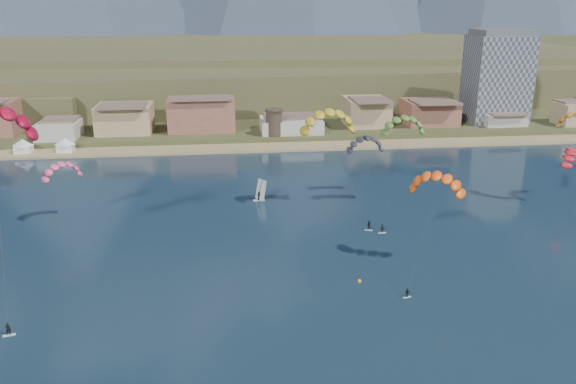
{
  "coord_description": "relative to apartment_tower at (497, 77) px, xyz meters",
  "views": [
    {
      "loc": [
        -11.76,
        -69.68,
        43.84
      ],
      "look_at": [
        0.0,
        32.0,
        10.0
      ],
      "focal_mm": 36.55,
      "sensor_mm": 36.0,
      "label": 1
    }
  ],
  "objects": [
    {
      "name": "ground",
      "position": [
        -85.0,
        -128.0,
        -17.82
      ],
      "size": [
        2400.0,
        2400.0,
        0.0
      ],
      "primitive_type": "plane",
      "color": "#0D1F31",
      "rests_on": "ground"
    },
    {
      "name": "beach",
      "position": [
        -85.0,
        -22.0,
        -17.57
      ],
      "size": [
        2200.0,
        12.0,
        0.9
      ],
      "color": "tan",
      "rests_on": "ground"
    },
    {
      "name": "land",
      "position": [
        -85.0,
        432.0,
        -17.82
      ],
      "size": [
        2200.0,
        900.0,
        4.0
      ],
      "color": "brown",
      "rests_on": "ground"
    },
    {
      "name": "foothills",
      "position": [
        -62.61,
        104.47,
        -8.74
      ],
      "size": [
        940.0,
        210.0,
        18.0
      ],
      "color": "brown",
      "rests_on": "ground"
    },
    {
      "name": "town",
      "position": [
        -125.0,
        -6.0,
        -9.82
      ],
      "size": [
        400.0,
        24.0,
        12.0
      ],
      "color": "beige",
      "rests_on": "ground"
    },
    {
      "name": "apartment_tower",
      "position": [
        0.0,
        0.0,
        0.0
      ],
      "size": [
        20.0,
        16.0,
        32.0
      ],
      "color": "gray",
      "rests_on": "ground"
    },
    {
      "name": "watchtower",
      "position": [
        -80.0,
        -14.0,
        -11.45
      ],
      "size": [
        5.82,
        5.82,
        8.6
      ],
      "color": "#47382D",
      "rests_on": "ground"
    },
    {
      "name": "beach_tents",
      "position": [
        -161.25,
        -22.0,
        -14.11
      ],
      "size": [
        43.4,
        6.4,
        5.0
      ],
      "color": "white",
      "rests_on": "ground"
    },
    {
      "name": "kitesurfer_yellow",
      "position": [
        -74.53,
        -79.25,
        2.53
      ],
      "size": [
        13.46,
        16.32,
        24.95
      ],
      "color": "silver",
      "rests_on": "ground"
    },
    {
      "name": "kitesurfer_orange",
      "position": [
        -61.57,
        -108.6,
        -2.38
      ],
      "size": [
        13.55,
        15.68,
        19.98
      ],
      "color": "silver",
      "rests_on": "ground"
    },
    {
      "name": "kitesurfer_green",
      "position": [
        -58.76,
        -80.16,
        1.23
      ],
      "size": [
        13.29,
        16.08,
        23.74
      ],
      "color": "silver",
      "rests_on": "ground"
    },
    {
      "name": "distant_kite_pink",
      "position": [
        -128.74,
        -80.9,
        -6.0
      ],
      "size": [
        8.67,
        7.72,
        15.01
      ],
      "color": "#262626",
      "rests_on": "ground"
    },
    {
      "name": "distant_kite_dark",
      "position": [
        -64.08,
        -69.87,
        -4.93
      ],
      "size": [
        9.35,
        6.09,
        16.15
      ],
      "color": "#262626",
      "rests_on": "ground"
    },
    {
      "name": "distant_kite_red",
      "position": [
        -20.21,
        -79.39,
        -6.73
      ],
      "size": [
        7.54,
        9.11,
        14.46
      ],
      "color": "#262626",
      "rests_on": "ground"
    },
    {
      "name": "windsurfer",
      "position": [
        -88.62,
        -71.34,
        -16.27
      ],
      "size": [
        2.75,
        2.98,
        4.88
      ],
      "color": "silver",
      "rests_on": "ground"
    },
    {
      "name": "buoy",
      "position": [
        -75.29,
        -113.64,
        -17.71
      ],
      "size": [
        0.66,
        0.66,
        0.66
      ],
      "color": "yellow",
      "rests_on": "ground"
    }
  ]
}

